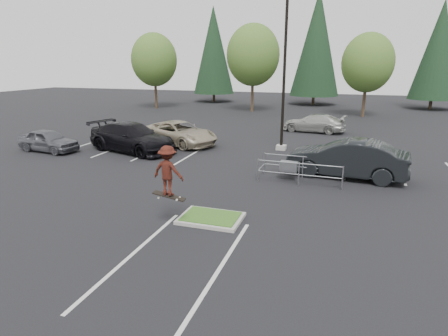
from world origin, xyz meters
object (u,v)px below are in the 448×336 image
(skateboarder, at_px, (168,171))
(car_l_tan, at_px, (179,133))
(conif_c, at_px, (438,50))
(light_pole, at_px, (284,78))
(decid_b, at_px, (253,57))
(car_l_black, at_px, (131,137))
(car_r_charc, at_px, (346,158))
(car_l_grey, at_px, (48,140))
(conif_a, at_px, (214,50))
(cart_corral, at_px, (292,167))
(car_far_silver, at_px, (314,123))
(decid_a, at_px, (154,61))
(conif_b, at_px, (317,43))
(decid_c, at_px, (368,65))

(skateboarder, xyz_separation_m, car_l_tan, (-5.38, 12.50, -1.21))
(conif_c, relative_size, car_l_tan, 2.19)
(light_pole, xyz_separation_m, decid_b, (-6.51, 18.53, 1.48))
(car_l_black, height_order, car_r_charc, car_r_charc)
(conif_c, distance_m, car_l_grey, 43.02)
(conif_a, xyz_separation_m, conif_c, (28.00, -0.50, -0.25))
(cart_corral, distance_m, car_l_grey, 15.63)
(light_pole, height_order, car_r_charc, light_pole)
(cart_corral, xyz_separation_m, car_r_charc, (2.44, 1.42, 0.25))
(light_pole, xyz_separation_m, cart_corral, (1.56, -6.42, -3.87))
(cart_corral, distance_m, car_far_silver, 13.73)
(decid_a, bearing_deg, car_l_grey, -78.92)
(skateboarder, bearing_deg, decid_a, -56.04)
(skateboarder, height_order, car_l_grey, skateboarder)
(conif_b, relative_size, car_far_silver, 2.92)
(decid_c, xyz_separation_m, car_l_tan, (-12.49, -18.33, -4.46))
(conif_b, xyz_separation_m, car_l_tan, (-6.50, -29.00, -7.06))
(decid_b, distance_m, car_l_tan, 19.75)
(decid_b, xyz_separation_m, skateboarder, (4.89, -31.53, -4.04))
(light_pole, distance_m, conif_a, 31.63)
(conif_b, xyz_separation_m, car_l_grey, (-13.50, -33.50, -7.15))
(decid_c, height_order, cart_corral, decid_c)
(decid_a, distance_m, conif_a, 10.85)
(conif_b, bearing_deg, decid_b, -121.09)
(car_r_charc, bearing_deg, conif_b, -166.27)
(light_pole, distance_m, car_l_grey, 15.36)
(conif_a, bearing_deg, conif_c, -1.02)
(car_l_tan, height_order, car_l_black, car_l_black)
(car_l_black, xyz_separation_m, car_r_charc, (13.03, -1.66, 0.04))
(decid_c, relative_size, cart_corral, 2.15)
(decid_c, height_order, conif_a, conif_a)
(car_l_tan, bearing_deg, conif_c, -13.42)
(light_pole, distance_m, car_far_silver, 8.38)
(conif_b, distance_m, conif_c, 14.07)
(conif_c, xyz_separation_m, cart_corral, (-11.94, -33.92, -6.16))
(conif_c, height_order, car_l_tan, conif_c)
(decid_a, distance_m, car_l_grey, 23.97)
(skateboarder, bearing_deg, decid_c, -97.58)
(conif_c, height_order, car_far_silver, conif_c)
(light_pole, bearing_deg, car_l_grey, -160.35)
(car_r_charc, bearing_deg, decid_c, -177.65)
(conif_b, height_order, skateboarder, conif_b)
(conif_a, bearing_deg, conif_b, 2.05)
(car_r_charc, bearing_deg, car_l_tan, -106.17)
(conif_a, distance_m, conif_b, 14.03)
(conif_b, relative_size, car_l_black, 2.34)
(decid_c, bearing_deg, conif_c, 50.36)
(conif_b, bearing_deg, conif_c, -4.09)
(decid_b, distance_m, decid_c, 12.05)
(car_l_tan, bearing_deg, light_pole, -63.12)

